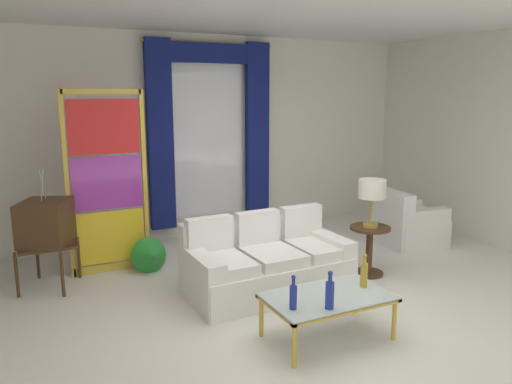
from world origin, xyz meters
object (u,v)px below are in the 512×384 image
(bottle_amber_squat, at_px, (293,296))
(vintage_tv, at_px, (45,225))
(armchair_white, at_px, (406,224))
(stained_glass_divider, at_px, (107,187))
(couch_white_long, at_px, (265,263))
(peacock_figurine, at_px, (151,257))
(table_lamp_brass, at_px, (372,191))
(bottle_blue_decanter, at_px, (330,293))
(coffee_table, at_px, (328,299))
(round_side_table, at_px, (369,246))
(bottle_crystal_tall, at_px, (364,273))

(bottle_amber_squat, bearing_deg, vintage_tv, 124.41)
(armchair_white, height_order, stained_glass_divider, stained_glass_divider)
(couch_white_long, height_order, stained_glass_divider, stained_glass_divider)
(peacock_figurine, height_order, table_lamp_brass, table_lamp_brass)
(armchair_white, bearing_deg, bottle_blue_decanter, -143.13)
(couch_white_long, relative_size, peacock_figurine, 2.97)
(couch_white_long, distance_m, bottle_blue_decanter, 1.50)
(coffee_table, distance_m, round_side_table, 1.74)
(armchair_white, height_order, round_side_table, armchair_white)
(bottle_blue_decanter, bearing_deg, coffee_table, 57.75)
(couch_white_long, relative_size, armchair_white, 1.94)
(coffee_table, bearing_deg, peacock_figurine, 113.70)
(bottle_blue_decanter, xyz_separation_m, bottle_crystal_tall, (0.55, 0.25, -0.00))
(armchair_white, xyz_separation_m, peacock_figurine, (-3.63, 0.43, -0.07))
(vintage_tv, distance_m, stained_glass_divider, 0.83)
(bottle_crystal_tall, bearing_deg, armchair_white, 39.48)
(couch_white_long, xyz_separation_m, coffee_table, (-0.01, -1.24, 0.07))
(peacock_figurine, bearing_deg, armchair_white, -6.69)
(bottle_amber_squat, distance_m, vintage_tv, 3.02)
(peacock_figurine, bearing_deg, stained_glass_divider, 141.11)
(bottle_crystal_tall, bearing_deg, table_lamp_brass, 48.80)
(bottle_crystal_tall, height_order, peacock_figurine, bottle_crystal_tall)
(bottle_crystal_tall, relative_size, vintage_tv, 0.24)
(vintage_tv, xyz_separation_m, round_side_table, (3.48, -1.28, -0.37))
(bottle_blue_decanter, bearing_deg, round_side_table, 41.64)
(bottle_crystal_tall, bearing_deg, stained_glass_divider, 124.83)
(coffee_table, xyz_separation_m, bottle_amber_squat, (-0.42, -0.11, 0.16))
(armchair_white, bearing_deg, table_lamp_brass, -149.58)
(coffee_table, relative_size, stained_glass_divider, 0.50)
(bottle_blue_decanter, xyz_separation_m, round_side_table, (1.50, 1.33, -0.19))
(couch_white_long, bearing_deg, round_side_table, -6.07)
(coffee_table, xyz_separation_m, armchair_white, (2.63, 1.85, -0.08))
(coffee_table, relative_size, armchair_white, 1.20)
(coffee_table, xyz_separation_m, stained_glass_divider, (-1.40, 2.60, 0.69))
(stained_glass_divider, distance_m, table_lamp_brass, 3.14)
(armchair_white, relative_size, table_lamp_brass, 1.61)
(bottle_blue_decanter, relative_size, vintage_tv, 0.24)
(coffee_table, xyz_separation_m, table_lamp_brass, (1.35, 1.10, 0.66))
(bottle_amber_squat, distance_m, stained_glass_divider, 2.93)
(coffee_table, relative_size, peacock_figurine, 1.84)
(round_side_table, height_order, table_lamp_brass, table_lamp_brass)
(stained_glass_divider, bearing_deg, table_lamp_brass, -28.63)
(peacock_figurine, relative_size, table_lamp_brass, 1.05)
(bottle_blue_decanter, height_order, table_lamp_brass, table_lamp_brass)
(bottle_blue_decanter, distance_m, armchair_white, 3.48)
(bottle_crystal_tall, bearing_deg, bottle_blue_decanter, -155.79)
(bottle_blue_decanter, xyz_separation_m, peacock_figurine, (-0.85, 2.51, -0.32))
(bottle_crystal_tall, distance_m, peacock_figurine, 2.68)
(table_lamp_brass, bearing_deg, bottle_crystal_tall, -131.20)
(couch_white_long, relative_size, bottle_blue_decanter, 5.43)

